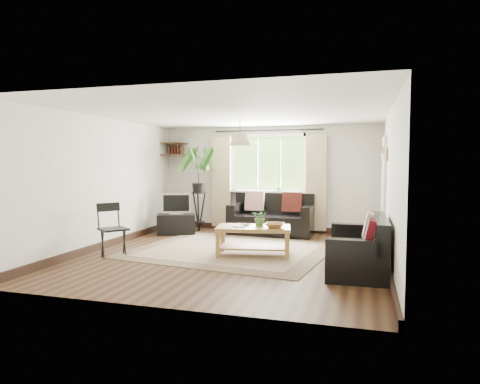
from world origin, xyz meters
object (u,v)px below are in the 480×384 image
(tv_stand, at_px, (176,224))
(sofa_back, at_px, (271,215))
(folding_chair, at_px, (113,230))
(coffee_table, at_px, (254,241))
(palm_stand, at_px, (199,189))
(sofa_right, at_px, (357,245))

(tv_stand, bearing_deg, sofa_back, -7.27)
(sofa_back, bearing_deg, folding_chair, -124.89)
(folding_chair, bearing_deg, coffee_table, -37.12)
(folding_chair, bearing_deg, palm_stand, 27.74)
(sofa_right, xyz_separation_m, folding_chair, (-3.94, -0.13, 0.06))
(sofa_right, distance_m, tv_stand, 4.47)
(coffee_table, distance_m, folding_chair, 2.36)
(tv_stand, distance_m, folding_chair, 2.37)
(sofa_back, xyz_separation_m, coffee_table, (0.17, -2.21, -0.17))
(sofa_right, xyz_separation_m, tv_stand, (-3.88, 2.22, -0.16))
(sofa_back, height_order, tv_stand, sofa_back)
(sofa_back, relative_size, sofa_right, 1.12)
(sofa_back, height_order, folding_chair, folding_chair)
(tv_stand, xyz_separation_m, folding_chair, (-0.06, -2.35, 0.22))
(palm_stand, bearing_deg, folding_chair, -98.04)
(tv_stand, distance_m, palm_stand, 0.96)
(palm_stand, relative_size, folding_chair, 2.20)
(coffee_table, height_order, tv_stand, coffee_table)
(sofa_right, relative_size, folding_chair, 1.82)
(sofa_back, distance_m, palm_stand, 1.77)
(coffee_table, bearing_deg, tv_stand, 142.69)
(sofa_right, relative_size, palm_stand, 0.83)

